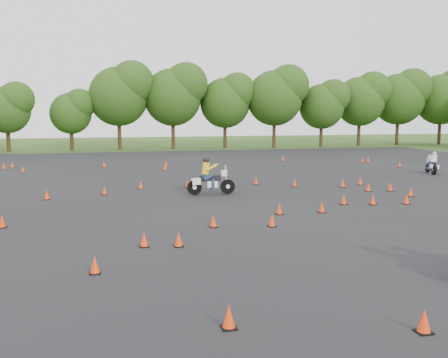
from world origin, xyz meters
TOP-DOWN VIEW (x-y plane):
  - ground at (0.00, 0.00)m, footprint 140.00×140.00m
  - asphalt_pad at (0.00, 6.00)m, footprint 62.00×62.00m
  - treeline at (3.90, 35.53)m, footprint 87.08×32.51m
  - traffic_cones at (-0.06, 5.54)m, footprint 36.38×33.41m
  - rider_yellow at (0.03, 6.91)m, footprint 2.55×0.90m
  - rider_white at (16.92, 12.14)m, footprint 1.24×2.10m

SIDE VIEW (x-z plane):
  - ground at x=0.00m, z-range 0.00..0.00m
  - asphalt_pad at x=0.00m, z-range 0.01..0.01m
  - traffic_cones at x=-0.06m, z-range 0.01..0.46m
  - rider_white at x=16.92m, z-range 0.00..1.56m
  - rider_yellow at x=0.03m, z-range 0.00..1.94m
  - treeline at x=3.90m, z-range -0.63..9.94m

